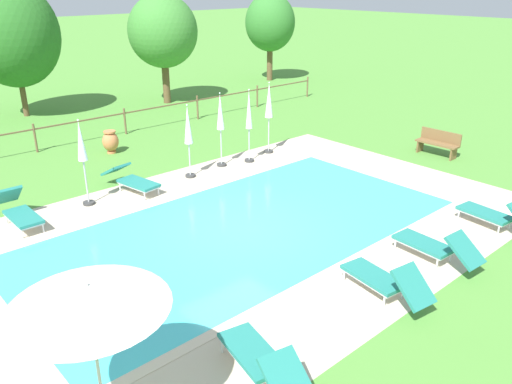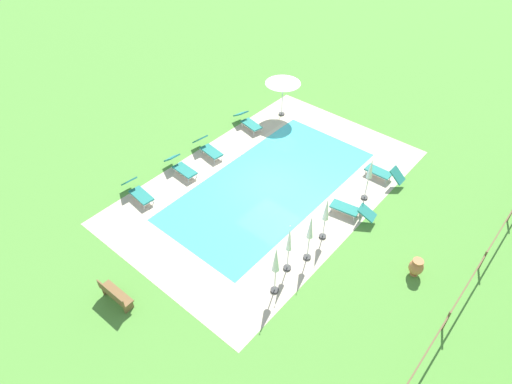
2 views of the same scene
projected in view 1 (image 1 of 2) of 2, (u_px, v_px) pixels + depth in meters
name	position (u px, v px, depth m)	size (l,w,h in m)	color
ground_plane	(242.00, 229.00, 12.95)	(160.00, 160.00, 0.00)	#518E38
pool_deck_paving	(242.00, 229.00, 12.95)	(15.07, 9.48, 0.01)	beige
swimming_pool_water	(242.00, 229.00, 12.95)	(10.94, 5.36, 0.01)	#42CCD6
pool_coping_rim	(242.00, 229.00, 12.95)	(11.42, 5.84, 0.01)	beige
sun_lounger_north_near_steps	(19.00, 211.00, 13.06)	(0.60, 1.96, 0.89)	#237A70
sun_lounger_north_mid	(435.00, 246.00, 11.37)	(0.73, 2.03, 0.84)	#237A70
sun_lounger_north_far	(132.00, 179.00, 15.18)	(0.93, 2.13, 0.74)	#237A70
sun_lounger_north_end	(384.00, 280.00, 10.08)	(0.87, 2.03, 0.88)	#237A70
sun_lounger_south_near_corner	(261.00, 360.00, 7.98)	(1.00, 2.11, 0.79)	#237A70
sun_lounger_south_mid	(496.00, 214.00, 12.86)	(0.80, 2.01, 0.89)	#237A70
patio_umbrella_open_foreground	(88.00, 297.00, 6.30)	(2.03, 2.03, 2.42)	#383838
patio_umbrella_closed_row_west	(82.00, 149.00, 13.76)	(0.32, 0.32, 2.42)	#383838
patio_umbrella_closed_row_mid_west	(220.00, 118.00, 16.72)	(0.32, 0.32, 2.46)	#383838
patio_umbrella_closed_row_centre	(269.00, 105.00, 18.02)	(0.32, 0.32, 2.53)	#383838
patio_umbrella_closed_row_mid_east	(249.00, 117.00, 17.15)	(0.32, 0.32, 2.49)	#383838
patio_umbrella_closed_row_east	(188.00, 130.00, 15.79)	(0.32, 0.32, 2.32)	#383838
wooden_bench_lawn_side	(438.00, 142.00, 18.22)	(0.48, 1.51, 0.87)	brown
terracotta_urn_near_fence	(110.00, 141.00, 18.45)	(0.57, 0.57, 0.82)	#C67547
perimeter_fence	(82.00, 125.00, 19.53)	(25.00, 0.08, 1.05)	brown
tree_west_mid	(13.00, 35.00, 22.31)	(3.92, 3.92, 5.81)	brown
tree_centre	(163.00, 31.00, 24.86)	(3.33, 3.33, 5.20)	brown
tree_east_mid	(270.00, 23.00, 30.73)	(2.96, 2.96, 5.06)	brown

